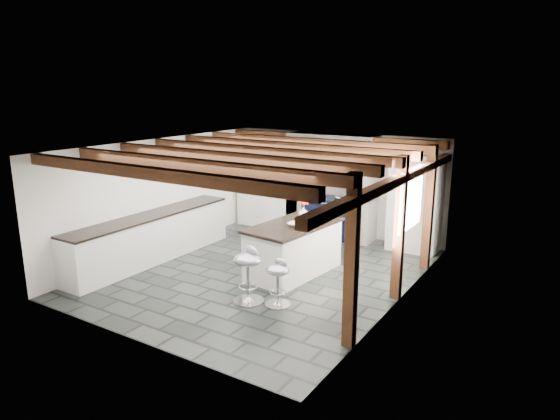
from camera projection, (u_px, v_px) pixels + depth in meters
The scene contains 6 objects.
ground at pixel (264, 272), 9.12m from camera, with size 6.00×6.00×0.00m, color black.
room_shell at pixel (277, 197), 10.34m from camera, with size 6.00×6.03×6.00m.
range_cooker at pixel (330, 216), 11.20m from camera, with size 1.00×0.63×0.99m.
kitchen_island at pixel (294, 248), 8.96m from camera, with size 1.17×1.97×1.24m.
bar_stool_near at pixel (278, 277), 7.63m from camera, with size 0.43×0.43×0.75m.
bar_stool_far at pixel (249, 268), 7.72m from camera, with size 0.58×0.58×0.90m.
Camera 1 is at (4.81, -7.10, 3.31)m, focal length 32.00 mm.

